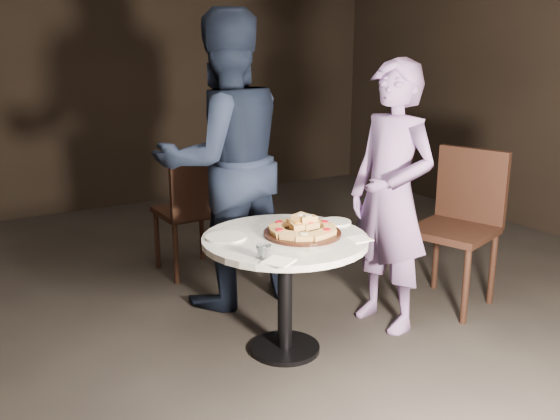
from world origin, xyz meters
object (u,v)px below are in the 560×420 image
at_px(table, 285,259).
at_px(chair_right, 461,216).
at_px(diner_navy, 224,162).
at_px(chair_far, 193,205).
at_px(diner_teal, 391,197).
at_px(serving_board, 302,233).
at_px(water_glass, 264,252).
at_px(focaccia_pile, 303,226).

xyz_separation_m(table, chair_right, (1.29, 0.02, 0.04)).
xyz_separation_m(table, diner_navy, (0.04, 0.77, 0.38)).
bearing_deg(chair_far, diner_teal, 115.86).
height_order(table, diner_navy, diner_navy).
distance_m(serving_board, chair_right, 1.20).
height_order(chair_right, diner_teal, diner_teal).
bearing_deg(table, water_glass, -138.01).
bearing_deg(water_glass, chair_far, 78.84).
distance_m(serving_board, diner_navy, 0.83).
bearing_deg(diner_teal, water_glass, -84.66).
distance_m(chair_right, diner_teal, 0.64).
bearing_deg(diner_navy, water_glass, 75.22).
relative_size(table, diner_navy, 0.60).
height_order(focaccia_pile, diner_navy, diner_navy).
distance_m(chair_right, diner_navy, 1.50).
xyz_separation_m(chair_far, chair_right, (1.25, -1.26, 0.04)).
relative_size(water_glass, chair_right, 0.07).
relative_size(chair_far, chair_right, 0.92).
height_order(water_glass, chair_right, chair_right).
bearing_deg(chair_far, serving_board, 91.70).
distance_m(water_glass, diner_teal, 0.97).
relative_size(focaccia_pile, chair_right, 0.37).
bearing_deg(water_glass, chair_right, 9.08).
height_order(serving_board, chair_right, chair_right).
bearing_deg(water_glass, focaccia_pile, 31.04).
distance_m(table, diner_navy, 0.86).
distance_m(water_glass, chair_right, 1.57).
height_order(diner_navy, diner_teal, diner_navy).
bearing_deg(table, diner_navy, 87.00).
distance_m(chair_far, diner_teal, 1.47).
height_order(focaccia_pile, chair_right, chair_right).
xyz_separation_m(water_glass, diner_navy, (0.30, 1.01, 0.22)).
relative_size(table, chair_right, 1.11).
relative_size(focaccia_pile, water_glass, 4.98).
bearing_deg(chair_right, focaccia_pile, -106.71).
height_order(focaccia_pile, diner_teal, diner_teal).
height_order(water_glass, diner_navy, diner_navy).
distance_m(water_glass, diner_navy, 1.07).
bearing_deg(chair_right, table, -107.66).
relative_size(chair_far, diner_teal, 0.58).
distance_m(serving_board, water_glass, 0.41).
bearing_deg(diner_navy, diner_teal, 130.92).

